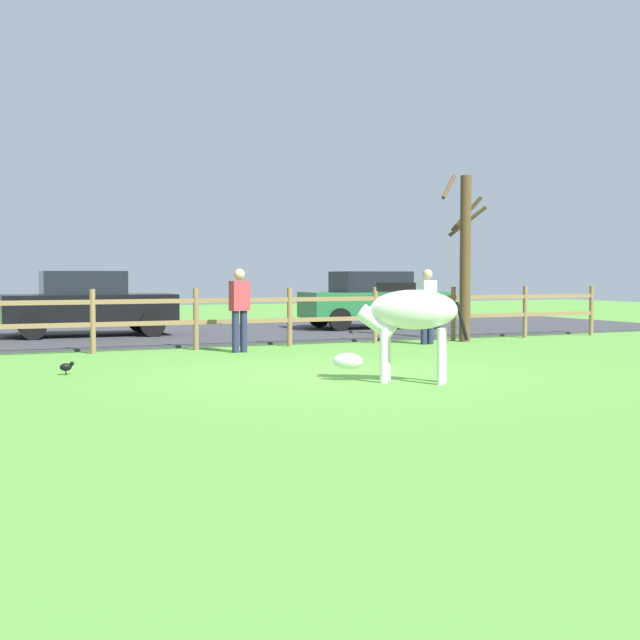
{
  "coord_description": "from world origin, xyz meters",
  "views": [
    {
      "loc": [
        -5.46,
        -11.65,
        1.52
      ],
      "look_at": [
        0.21,
        1.06,
        0.78
      ],
      "focal_mm": 47.64,
      "sensor_mm": 36.0,
      "label": 1
    }
  ],
  "objects_px": {
    "parked_car_green": "(374,299)",
    "bare_tree": "(465,254)",
    "zebra": "(408,317)",
    "crow_on_grass": "(67,367)",
    "visitor_left_of_tree": "(427,303)",
    "visitor_right_of_tree": "(239,306)",
    "parked_car_black": "(88,303)"
  },
  "relations": [
    {
      "from": "parked_car_green",
      "to": "bare_tree",
      "type": "bearing_deg",
      "value": -90.06
    },
    {
      "from": "zebra",
      "to": "parked_car_green",
      "type": "xyz_separation_m",
      "value": [
        4.9,
        10.36,
        -0.08
      ]
    },
    {
      "from": "zebra",
      "to": "parked_car_green",
      "type": "height_order",
      "value": "parked_car_green"
    },
    {
      "from": "parked_car_black",
      "to": "visitor_right_of_tree",
      "type": "height_order",
      "value": "visitor_right_of_tree"
    },
    {
      "from": "visitor_left_of_tree",
      "to": "parked_car_green",
      "type": "bearing_deg",
      "value": 75.95
    },
    {
      "from": "visitor_right_of_tree",
      "to": "parked_car_green",
      "type": "bearing_deg",
      "value": 41.76
    },
    {
      "from": "parked_car_green",
      "to": "visitor_right_of_tree",
      "type": "height_order",
      "value": "visitor_right_of_tree"
    },
    {
      "from": "crow_on_grass",
      "to": "visitor_left_of_tree",
      "type": "xyz_separation_m",
      "value": [
        7.98,
        2.69,
        0.78
      ]
    },
    {
      "from": "crow_on_grass",
      "to": "parked_car_green",
      "type": "distance_m",
      "value": 11.85
    },
    {
      "from": "crow_on_grass",
      "to": "visitor_left_of_tree",
      "type": "height_order",
      "value": "visitor_left_of_tree"
    },
    {
      "from": "parked_car_black",
      "to": "parked_car_green",
      "type": "bearing_deg",
      "value": -0.95
    },
    {
      "from": "visitor_right_of_tree",
      "to": "bare_tree",
      "type": "bearing_deg",
      "value": 5.55
    },
    {
      "from": "zebra",
      "to": "parked_car_green",
      "type": "distance_m",
      "value": 11.46
    },
    {
      "from": "bare_tree",
      "to": "visitor_right_of_tree",
      "type": "distance_m",
      "value": 5.7
    },
    {
      "from": "bare_tree",
      "to": "crow_on_grass",
      "type": "height_order",
      "value": "bare_tree"
    },
    {
      "from": "bare_tree",
      "to": "zebra",
      "type": "relative_size",
      "value": 2.38
    },
    {
      "from": "bare_tree",
      "to": "zebra",
      "type": "distance_m",
      "value": 7.76
    },
    {
      "from": "bare_tree",
      "to": "parked_car_black",
      "type": "relative_size",
      "value": 0.95
    },
    {
      "from": "zebra",
      "to": "visitor_left_of_tree",
      "type": "bearing_deg",
      "value": 56.41
    },
    {
      "from": "bare_tree",
      "to": "zebra",
      "type": "xyz_separation_m",
      "value": [
        -4.9,
        -5.92,
        -1.06
      ]
    },
    {
      "from": "zebra",
      "to": "visitor_left_of_tree",
      "type": "relative_size",
      "value": 0.98
    },
    {
      "from": "parked_car_black",
      "to": "visitor_left_of_tree",
      "type": "xyz_separation_m",
      "value": [
        6.49,
        -4.9,
        0.06
      ]
    },
    {
      "from": "bare_tree",
      "to": "visitor_right_of_tree",
      "type": "height_order",
      "value": "bare_tree"
    },
    {
      "from": "zebra",
      "to": "parked_car_green",
      "type": "bearing_deg",
      "value": 64.67
    },
    {
      "from": "parked_car_black",
      "to": "visitor_left_of_tree",
      "type": "bearing_deg",
      "value": -37.06
    },
    {
      "from": "zebra",
      "to": "visitor_right_of_tree",
      "type": "xyz_separation_m",
      "value": [
        -0.67,
        5.38,
        -0.02
      ]
    },
    {
      "from": "parked_car_green",
      "to": "parked_car_black",
      "type": "height_order",
      "value": "same"
    },
    {
      "from": "parked_car_green",
      "to": "visitor_left_of_tree",
      "type": "bearing_deg",
      "value": -104.05
    },
    {
      "from": "bare_tree",
      "to": "parked_car_black",
      "type": "height_order",
      "value": "bare_tree"
    },
    {
      "from": "bare_tree",
      "to": "parked_car_green",
      "type": "relative_size",
      "value": 0.93
    },
    {
      "from": "parked_car_black",
      "to": "crow_on_grass",
      "type": "bearing_deg",
      "value": -101.1
    },
    {
      "from": "parked_car_green",
      "to": "parked_car_black",
      "type": "relative_size",
      "value": 1.02
    }
  ]
}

